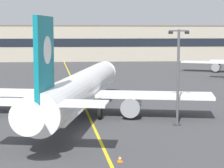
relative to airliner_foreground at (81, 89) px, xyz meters
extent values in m
plane|color=#3D3D3F|center=(-0.28, -9.80, -3.37)|extent=(400.00, 400.00, 0.00)
cube|color=yellow|center=(-0.28, 20.20, -3.37)|extent=(10.76, 179.71, 0.01)
cylinder|color=white|center=(0.03, 0.14, 0.13)|extent=(11.26, 36.00, 3.80)
cone|color=white|center=(4.08, 19.01, 0.13)|extent=(4.07, 3.30, 3.61)
cone|color=white|center=(-4.04, -18.83, 0.53)|extent=(3.37, 3.34, 2.85)
cube|color=white|center=(0.03, 0.14, -0.91)|extent=(10.59, 33.16, 0.44)
cube|color=black|center=(3.68, 17.16, 0.80)|extent=(3.02, 1.67, 0.60)
cube|color=white|center=(0.16, 0.73, -0.72)|extent=(32.30, 11.40, 0.36)
cylinder|color=gray|center=(-6.12, 1.05, -1.94)|extent=(3.00, 4.00, 2.30)
cylinder|color=black|center=(-5.73, 2.86, -1.94)|extent=(1.95, 0.59, 1.95)
cylinder|color=gray|center=(6.01, -1.55, -1.94)|extent=(3.00, 4.00, 2.30)
cylinder|color=black|center=(6.40, 0.26, -1.94)|extent=(1.95, 0.59, 1.95)
cube|color=#0F7A89|center=(-3.28, -15.31, 4.68)|extent=(1.40, 4.78, 7.20)
cylinder|color=white|center=(-3.22, -15.01, 5.40)|extent=(0.93, 2.44, 2.40)
cube|color=white|center=(-3.41, -15.89, 0.99)|extent=(11.34, 5.04, 0.24)
cylinder|color=#4C4C51|center=(3.07, 14.32, -1.89)|extent=(0.24, 0.24, 1.60)
cylinder|color=black|center=(3.07, 14.32, -2.92)|extent=(0.58, 0.96, 0.90)
cylinder|color=#4C4C51|center=(-2.93, -1.27, -1.59)|extent=(0.24, 0.24, 1.60)
cylinder|color=black|center=(-2.93, -1.27, -2.72)|extent=(0.66, 1.35, 1.30)
cylinder|color=#4C4C51|center=(2.15, -2.36, -1.59)|extent=(0.24, 0.24, 1.60)
cylinder|color=black|center=(2.15, -2.36, -2.72)|extent=(0.66, 1.35, 1.30)
cylinder|color=gray|center=(35.29, 54.53, -2.06)|extent=(3.36, 3.89, 2.11)
cylinder|color=black|center=(36.05, 56.04, -2.06)|extent=(1.67, 0.95, 1.79)
cylinder|color=#515156|center=(10.56, -6.14, 1.92)|extent=(0.28, 0.28, 10.58)
cylinder|color=#333338|center=(10.56, -6.14, -3.32)|extent=(0.90, 0.90, 0.10)
cube|color=#515156|center=(10.56, -6.14, 7.06)|extent=(2.20, 0.16, 0.16)
cube|color=black|center=(9.66, -6.14, 6.86)|extent=(0.44, 0.36, 0.28)
cube|color=black|center=(11.46, -6.14, 6.86)|extent=(0.44, 0.36, 0.28)
cone|color=orange|center=(1.53, 17.05, -3.09)|extent=(0.36, 0.36, 0.55)
cylinder|color=white|center=(1.53, 17.05, -3.07)|extent=(0.23, 0.23, 0.07)
cube|color=orange|center=(1.53, 17.05, -3.35)|extent=(0.44, 0.44, 0.03)
cone|color=orange|center=(2.82, -19.08, -3.09)|extent=(0.36, 0.36, 0.55)
cylinder|color=white|center=(2.82, -19.08, -3.07)|extent=(0.23, 0.23, 0.07)
cube|color=orange|center=(2.82, -19.08, -3.35)|extent=(0.44, 0.44, 0.03)
cube|color=#B2A893|center=(7.78, 101.65, 2.81)|extent=(163.85, 12.00, 12.35)
cube|color=black|center=(7.78, 95.60, 3.21)|extent=(157.30, 0.12, 2.80)
cube|color=gray|center=(7.78, 101.65, 9.18)|extent=(164.25, 12.40, 0.40)
camera|label=1|loc=(-0.60, -51.99, 6.96)|focal=68.54mm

